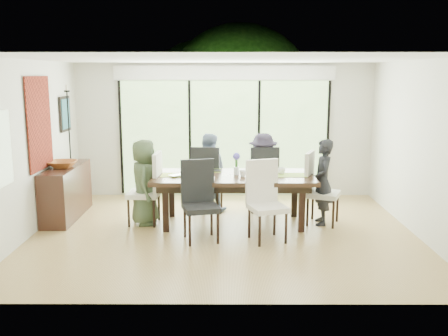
{
  "coord_description": "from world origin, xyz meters",
  "views": [
    {
      "loc": [
        0.02,
        -7.59,
        2.49
      ],
      "look_at": [
        0.0,
        0.25,
        1.0
      ],
      "focal_mm": 40.0,
      "sensor_mm": 36.0,
      "label": 1
    }
  ],
  "objects_px": {
    "chair_left_end": "(143,188)",
    "chair_near_left": "(201,201)",
    "table_top": "(233,177)",
    "person_left_end": "(144,182)",
    "cup_c": "(281,171)",
    "sideboard": "(66,192)",
    "person_far_left": "(208,172)",
    "chair_far_left": "(208,178)",
    "cup_a": "(192,170)",
    "person_far_right": "(263,172)",
    "chair_right_end": "(323,188)",
    "chair_near_right": "(268,201)",
    "person_right_end": "(322,182)",
    "laptop": "(182,176)",
    "bowl": "(63,164)",
    "cup_b": "(243,173)",
    "vase": "(236,171)"
  },
  "relations": [
    {
      "from": "person_right_end",
      "to": "laptop",
      "type": "distance_m",
      "value": 2.34
    },
    {
      "from": "laptop",
      "to": "cup_a",
      "type": "height_order",
      "value": "cup_a"
    },
    {
      "from": "chair_right_end",
      "to": "person_far_right",
      "type": "relative_size",
      "value": 0.85
    },
    {
      "from": "chair_right_end",
      "to": "vase",
      "type": "bearing_deg",
      "value": 109.23
    },
    {
      "from": "cup_c",
      "to": "table_top",
      "type": "bearing_deg",
      "value": -172.87
    },
    {
      "from": "chair_left_end",
      "to": "chair_near_left",
      "type": "height_order",
      "value": "same"
    },
    {
      "from": "cup_c",
      "to": "bowl",
      "type": "height_order",
      "value": "bowl"
    },
    {
      "from": "chair_left_end",
      "to": "chair_near_right",
      "type": "relative_size",
      "value": 1.0
    },
    {
      "from": "chair_right_end",
      "to": "chair_near_right",
      "type": "xyz_separation_m",
      "value": [
        -1.0,
        -0.87,
        0.0
      ]
    },
    {
      "from": "table_top",
      "to": "chair_near_right",
      "type": "xyz_separation_m",
      "value": [
        0.5,
        -0.87,
        -0.19
      ]
    },
    {
      "from": "chair_left_end",
      "to": "person_far_left",
      "type": "height_order",
      "value": "person_far_left"
    },
    {
      "from": "person_right_end",
      "to": "laptop",
      "type": "bearing_deg",
      "value": -84.6
    },
    {
      "from": "cup_b",
      "to": "cup_c",
      "type": "bearing_deg",
      "value": 17.1
    },
    {
      "from": "sideboard",
      "to": "person_far_right",
      "type": "bearing_deg",
      "value": 7.39
    },
    {
      "from": "table_top",
      "to": "vase",
      "type": "xyz_separation_m",
      "value": [
        0.05,
        0.05,
        0.1
      ]
    },
    {
      "from": "cup_a",
      "to": "sideboard",
      "type": "bearing_deg",
      "value": 174.05
    },
    {
      "from": "chair_left_end",
      "to": "chair_right_end",
      "type": "xyz_separation_m",
      "value": [
        3.0,
        0.0,
        0.0
      ]
    },
    {
      "from": "sideboard",
      "to": "chair_far_left",
      "type": "bearing_deg",
      "value": 10.78
    },
    {
      "from": "chair_left_end",
      "to": "chair_right_end",
      "type": "bearing_deg",
      "value": 93.31
    },
    {
      "from": "chair_left_end",
      "to": "vase",
      "type": "xyz_separation_m",
      "value": [
        1.55,
        0.05,
        0.29
      ]
    },
    {
      "from": "chair_near_right",
      "to": "sideboard",
      "type": "relative_size",
      "value": 0.76
    },
    {
      "from": "chair_near_left",
      "to": "cup_a",
      "type": "height_order",
      "value": "chair_near_left"
    },
    {
      "from": "cup_a",
      "to": "cup_b",
      "type": "bearing_deg",
      "value": -16.39
    },
    {
      "from": "cup_a",
      "to": "laptop",
      "type": "bearing_deg",
      "value": -120.96
    },
    {
      "from": "cup_c",
      "to": "person_left_end",
      "type": "bearing_deg",
      "value": -177.49
    },
    {
      "from": "chair_right_end",
      "to": "vase",
      "type": "relative_size",
      "value": 9.17
    },
    {
      "from": "chair_left_end",
      "to": "sideboard",
      "type": "distance_m",
      "value": 1.47
    },
    {
      "from": "table_top",
      "to": "person_left_end",
      "type": "distance_m",
      "value": 1.48
    },
    {
      "from": "person_far_left",
      "to": "chair_right_end",
      "type": "bearing_deg",
      "value": 166.22
    },
    {
      "from": "chair_right_end",
      "to": "chair_near_right",
      "type": "relative_size",
      "value": 1.0
    },
    {
      "from": "person_far_right",
      "to": "person_left_end",
      "type": "bearing_deg",
      "value": 13.05
    },
    {
      "from": "chair_left_end",
      "to": "cup_b",
      "type": "distance_m",
      "value": 1.68
    },
    {
      "from": "chair_right_end",
      "to": "person_far_right",
      "type": "height_order",
      "value": "person_far_right"
    },
    {
      "from": "bowl",
      "to": "person_far_left",
      "type": "bearing_deg",
      "value": 12.56
    },
    {
      "from": "table_top",
      "to": "chair_far_left",
      "type": "distance_m",
      "value": 0.98
    },
    {
      "from": "person_far_right",
      "to": "vase",
      "type": "bearing_deg",
      "value": 48.15
    },
    {
      "from": "table_top",
      "to": "chair_near_left",
      "type": "relative_size",
      "value": 2.18
    },
    {
      "from": "cup_b",
      "to": "chair_far_left",
      "type": "bearing_deg",
      "value": 122.28
    },
    {
      "from": "person_right_end",
      "to": "sideboard",
      "type": "bearing_deg",
      "value": -92.01
    },
    {
      "from": "person_far_left",
      "to": "cup_c",
      "type": "xyz_separation_m",
      "value": [
        1.25,
        -0.73,
        0.17
      ]
    },
    {
      "from": "chair_near_right",
      "to": "laptop",
      "type": "relative_size",
      "value": 3.33
    },
    {
      "from": "table_top",
      "to": "cup_c",
      "type": "height_order",
      "value": "cup_c"
    },
    {
      "from": "chair_right_end",
      "to": "person_right_end",
      "type": "bearing_deg",
      "value": 111.21
    },
    {
      "from": "chair_near_right",
      "to": "laptop",
      "type": "height_order",
      "value": "chair_near_right"
    },
    {
      "from": "sideboard",
      "to": "chair_near_right",
      "type": "bearing_deg",
      "value": -20.11
    },
    {
      "from": "chair_near_left",
      "to": "sideboard",
      "type": "distance_m",
      "value": 2.72
    },
    {
      "from": "laptop",
      "to": "sideboard",
      "type": "relative_size",
      "value": 0.23
    },
    {
      "from": "chair_right_end",
      "to": "chair_near_left",
      "type": "height_order",
      "value": "same"
    },
    {
      "from": "chair_left_end",
      "to": "person_far_right",
      "type": "bearing_deg",
      "value": 115.35
    },
    {
      "from": "person_right_end",
      "to": "person_far_right",
      "type": "height_order",
      "value": "same"
    }
  ]
}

